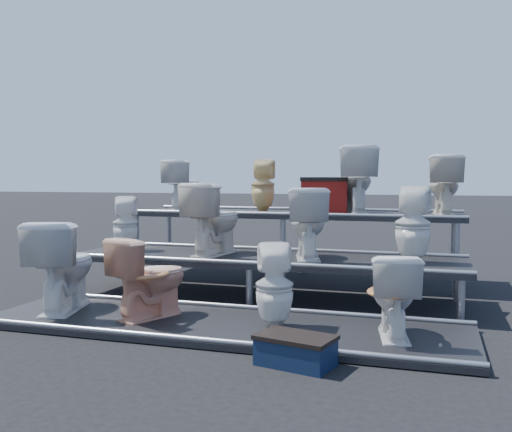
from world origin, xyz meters
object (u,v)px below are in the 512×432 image
(toilet_11, at_px, (444,185))
(toilet_10, at_px, (355,180))
(toilet_1, at_px, (150,277))
(toilet_8, at_px, (184,185))
(toilet_9, at_px, (263,185))
(toilet_7, at_px, (413,225))
(toilet_6, at_px, (307,223))
(toilet_3, at_px, (394,295))
(step_stool, at_px, (296,352))
(toilet_5, at_px, (214,219))
(toilet_4, at_px, (125,223))
(toilet_2, at_px, (274,286))
(toilet_0, at_px, (63,265))
(red_crate, at_px, (325,197))

(toilet_11, bearing_deg, toilet_10, -4.86)
(toilet_1, relative_size, toilet_11, 1.03)
(toilet_8, bearing_deg, toilet_9, -178.59)
(toilet_7, bearing_deg, toilet_8, -19.27)
(toilet_6, bearing_deg, toilet_11, -151.33)
(toilet_3, relative_size, toilet_6, 0.89)
(toilet_11, bearing_deg, step_stool, 68.30)
(toilet_1, xyz_separation_m, step_stool, (1.50, -0.72, -0.33))
(toilet_3, relative_size, toilet_9, 0.96)
(toilet_5, xyz_separation_m, toilet_10, (1.37, 1.30, 0.42))
(toilet_1, relative_size, toilet_8, 1.07)
(toilet_9, distance_m, toilet_10, 1.20)
(toilet_9, bearing_deg, toilet_11, 170.93)
(toilet_7, bearing_deg, toilet_3, 89.76)
(toilet_6, bearing_deg, toilet_9, -71.07)
(toilet_9, height_order, toilet_11, toilet_11)
(toilet_4, bearing_deg, step_stool, 116.58)
(toilet_7, bearing_deg, toilet_1, 34.34)
(toilet_6, bearing_deg, toilet_8, -48.01)
(toilet_5, bearing_deg, toilet_2, 137.16)
(toilet_4, xyz_separation_m, toilet_6, (2.14, 0.00, 0.06))
(toilet_10, distance_m, step_stool, 3.52)
(toilet_0, relative_size, toilet_5, 1.08)
(toilet_5, bearing_deg, toilet_11, -143.52)
(toilet_0, bearing_deg, toilet_10, -146.92)
(toilet_3, relative_size, step_stool, 1.30)
(toilet_2, relative_size, red_crate, 1.26)
(toilet_5, xyz_separation_m, toilet_11, (2.41, 1.30, 0.36))
(toilet_1, xyz_separation_m, toilet_7, (2.20, 1.30, 0.42))
(toilet_6, bearing_deg, red_crate, -102.70)
(toilet_11, bearing_deg, red_crate, -1.90)
(toilet_3, distance_m, toilet_4, 3.39)
(toilet_5, height_order, toilet_11, toilet_11)
(toilet_3, bearing_deg, toilet_6, -62.50)
(toilet_9, bearing_deg, toilet_7, 137.01)
(toilet_4, bearing_deg, toilet_7, 155.51)
(toilet_3, distance_m, step_stool, 0.99)
(toilet_0, distance_m, toilet_8, 2.70)
(toilet_0, height_order, step_stool, toilet_0)
(toilet_10, bearing_deg, toilet_0, 32.85)
(toilet_5, bearing_deg, toilet_0, 60.68)
(toilet_6, xyz_separation_m, step_stool, (0.36, -2.02, -0.74))
(toilet_3, xyz_separation_m, step_stool, (-0.61, -0.72, -0.30))
(toilet_5, height_order, toilet_10, toilet_10)
(toilet_3, xyz_separation_m, toilet_10, (-0.65, 2.60, 0.88))
(toilet_7, distance_m, toilet_9, 2.36)
(step_stool, bearing_deg, toilet_4, 154.75)
(toilet_8, height_order, red_crate, toilet_8)
(toilet_9, bearing_deg, toilet_5, 73.32)
(toilet_1, distance_m, toilet_8, 2.85)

